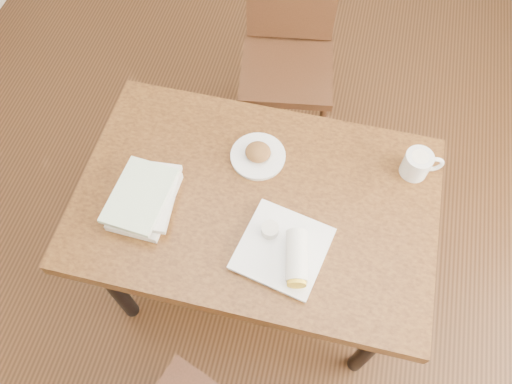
% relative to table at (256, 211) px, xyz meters
% --- Properties ---
extents(ground, '(4.00, 5.00, 0.01)m').
position_rel_table_xyz_m(ground, '(0.00, 0.00, -0.67)').
color(ground, '#472814').
rests_on(ground, ground).
extents(table, '(1.20, 0.78, 0.75)m').
position_rel_table_xyz_m(table, '(0.00, 0.00, 0.00)').
color(table, brown).
rests_on(table, ground).
extents(chair_far, '(0.48, 0.48, 0.95)m').
position_rel_table_xyz_m(chair_far, '(-0.07, 0.92, -0.12)').
color(chair_far, '#422313').
rests_on(chair_far, ground).
extents(plate_scone, '(0.19, 0.19, 0.06)m').
position_rel_table_xyz_m(plate_scone, '(-0.03, 0.16, 0.11)').
color(plate_scone, white).
rests_on(plate_scone, table).
extents(coffee_mug, '(0.14, 0.09, 0.09)m').
position_rel_table_xyz_m(coffee_mug, '(0.50, 0.23, 0.14)').
color(coffee_mug, white).
rests_on(coffee_mug, table).
extents(plate_burrito, '(0.31, 0.31, 0.09)m').
position_rel_table_xyz_m(plate_burrito, '(0.14, -0.17, 0.11)').
color(plate_burrito, white).
rests_on(plate_burrito, table).
extents(book_stack, '(0.21, 0.28, 0.07)m').
position_rel_table_xyz_m(book_stack, '(-0.35, -0.10, 0.12)').
color(book_stack, white).
rests_on(book_stack, table).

